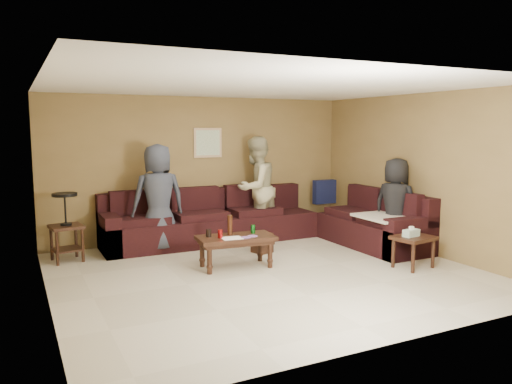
% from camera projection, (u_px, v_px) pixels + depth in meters
% --- Properties ---
extents(room, '(5.60, 5.50, 2.50)m').
position_uv_depth(room, '(268.00, 151.00, 6.57)').
color(room, beige).
rests_on(room, ground).
extents(sectional_sofa, '(4.65, 2.90, 0.97)m').
position_uv_depth(sectional_sofa, '(268.00, 225.00, 8.44)').
color(sectional_sofa, black).
rests_on(sectional_sofa, ground).
extents(coffee_table, '(1.12, 0.64, 0.73)m').
position_uv_depth(coffee_table, '(236.00, 241.00, 7.02)').
color(coffee_table, '#321A10').
rests_on(coffee_table, ground).
extents(end_table_left, '(0.50, 0.50, 1.02)m').
position_uv_depth(end_table_left, '(66.00, 226.00, 7.33)').
color(end_table_left, '#321A10').
rests_on(end_table_left, ground).
extents(side_table_right, '(0.61, 0.53, 0.60)m').
position_uv_depth(side_table_right, '(413.00, 240.00, 6.99)').
color(side_table_right, '#321A10').
rests_on(side_table_right, ground).
extents(waste_bin, '(0.33, 0.33, 0.31)m').
position_uv_depth(waste_bin, '(262.00, 243.00, 7.89)').
color(waste_bin, '#321A10').
rests_on(waste_bin, ground).
extents(wall_art, '(0.52, 0.04, 0.52)m').
position_uv_depth(wall_art, '(208.00, 143.00, 8.81)').
color(wall_art, tan).
rests_on(wall_art, ground).
extents(person_left, '(0.84, 0.55, 1.72)m').
position_uv_depth(person_left, '(158.00, 198.00, 7.88)').
color(person_left, '#313645').
rests_on(person_left, ground).
extents(person_middle, '(1.10, 1.01, 1.81)m').
position_uv_depth(person_middle, '(256.00, 188.00, 8.78)').
color(person_middle, tan).
rests_on(person_middle, ground).
extents(person_right, '(0.71, 0.85, 1.49)m').
position_uv_depth(person_right, '(395.00, 205.00, 7.91)').
color(person_right, black).
rests_on(person_right, ground).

